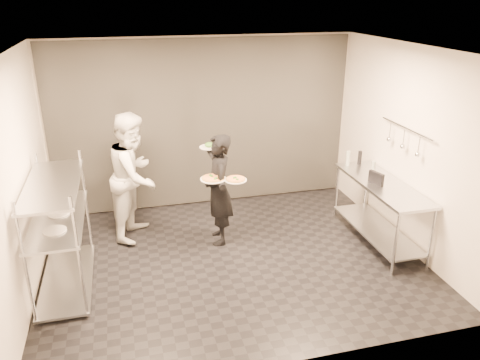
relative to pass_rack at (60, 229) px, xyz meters
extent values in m
cube|color=black|center=(2.15, 0.00, -0.77)|extent=(5.00, 4.00, 0.00)
cube|color=silver|center=(2.15, 0.00, 2.03)|extent=(5.00, 4.00, 0.00)
cube|color=silver|center=(2.15, 2.00, 0.63)|extent=(5.00, 0.00, 2.80)
cube|color=silver|center=(2.15, -2.00, 0.63)|extent=(5.00, 0.00, 2.80)
cube|color=silver|center=(-0.35, 0.00, 0.63)|extent=(0.00, 4.00, 2.80)
cube|color=silver|center=(4.65, 0.00, 0.63)|extent=(0.00, 4.00, 2.80)
cube|color=silver|center=(2.15, 1.97, 0.63)|extent=(4.90, 0.04, 2.74)
cylinder|color=#B7B9BE|center=(-0.27, -0.77, -0.02)|extent=(0.04, 0.04, 1.50)
cylinder|color=#B7B9BE|center=(-0.27, 0.77, -0.02)|extent=(0.04, 0.04, 1.50)
cylinder|color=#B7B9BE|center=(0.27, -0.77, -0.02)|extent=(0.04, 0.04, 1.50)
cylinder|color=#B7B9BE|center=(0.27, 0.77, -0.02)|extent=(0.04, 0.04, 1.50)
cube|color=#A7ABB1|center=(0.00, 0.00, -0.72)|extent=(0.60, 1.60, 0.03)
cube|color=#A7ABB1|center=(0.00, 0.00, 0.13)|extent=(0.60, 1.60, 0.03)
cube|color=#A7ABB1|center=(0.00, 0.00, 0.58)|extent=(0.60, 1.60, 0.03)
cylinder|color=silver|center=(0.00, -0.35, 0.16)|extent=(0.26, 0.26, 0.01)
cylinder|color=silver|center=(0.00, 0.10, 0.16)|extent=(0.26, 0.26, 0.01)
cylinder|color=#B7B9BE|center=(4.07, -0.86, -0.32)|extent=(0.04, 0.04, 0.90)
cylinder|color=#B7B9BE|center=(4.07, 0.86, -0.32)|extent=(0.04, 0.04, 0.90)
cylinder|color=#B7B9BE|center=(4.59, -0.86, -0.32)|extent=(0.04, 0.04, 0.90)
cylinder|color=#B7B9BE|center=(4.59, 0.86, -0.32)|extent=(0.04, 0.04, 0.90)
cube|color=#A7ABB1|center=(4.33, 0.00, -0.59)|extent=(0.57, 1.71, 0.03)
cube|color=#A7ABB1|center=(4.33, 0.00, 0.13)|extent=(0.60, 1.80, 0.04)
cylinder|color=#B7B9BE|center=(4.59, 0.00, 0.93)|extent=(0.02, 1.20, 0.02)
cylinder|color=#B7B9BE|center=(4.57, -0.35, 0.80)|extent=(0.01, 0.01, 0.22)
sphere|color=#B7B9BE|center=(4.57, -0.35, 0.67)|extent=(0.07, 0.07, 0.07)
cylinder|color=#B7B9BE|center=(4.57, 0.00, 0.80)|extent=(0.01, 0.01, 0.22)
sphere|color=#B7B9BE|center=(4.57, 0.00, 0.67)|extent=(0.07, 0.07, 0.07)
cylinder|color=#B7B9BE|center=(4.57, 0.35, 0.80)|extent=(0.01, 0.01, 0.22)
sphere|color=#B7B9BE|center=(4.57, 0.35, 0.67)|extent=(0.07, 0.07, 0.07)
imported|color=black|center=(2.09, 0.59, 0.04)|extent=(0.45, 0.63, 1.62)
imported|color=silver|center=(0.95, 1.10, 0.17)|extent=(1.02, 1.12, 1.88)
cylinder|color=silver|center=(1.98, 0.43, 0.28)|extent=(0.35, 0.35, 0.01)
cylinder|color=#A57E3B|center=(1.98, 0.43, 0.29)|extent=(0.31, 0.31, 0.02)
cylinder|color=#B64818|center=(1.98, 0.43, 0.30)|extent=(0.28, 0.28, 0.01)
sphere|color=#1E5C15|center=(1.98, 0.43, 0.31)|extent=(0.04, 0.04, 0.04)
cylinder|color=silver|center=(2.27, 0.33, 0.28)|extent=(0.30, 0.30, 0.01)
cylinder|color=#A57E3B|center=(2.27, 0.33, 0.29)|extent=(0.27, 0.27, 0.02)
cylinder|color=#B64818|center=(2.27, 0.33, 0.30)|extent=(0.24, 0.24, 0.01)
sphere|color=#1E5C15|center=(2.27, 0.33, 0.31)|extent=(0.04, 0.04, 0.04)
cylinder|color=silver|center=(2.03, 0.89, 0.59)|extent=(0.28, 0.28, 0.01)
ellipsoid|color=#245A16|center=(2.03, 0.89, 0.63)|extent=(0.13, 0.13, 0.07)
cube|color=black|center=(4.21, -0.01, 0.24)|extent=(0.12, 0.25, 0.18)
cylinder|color=gray|center=(4.18, 0.80, 0.26)|extent=(0.06, 0.06, 0.22)
cylinder|color=gray|center=(4.35, 0.33, 0.25)|extent=(0.06, 0.06, 0.21)
cylinder|color=black|center=(4.38, 0.80, 0.26)|extent=(0.06, 0.06, 0.21)
camera|label=1|loc=(0.87, -5.39, 2.67)|focal=35.00mm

